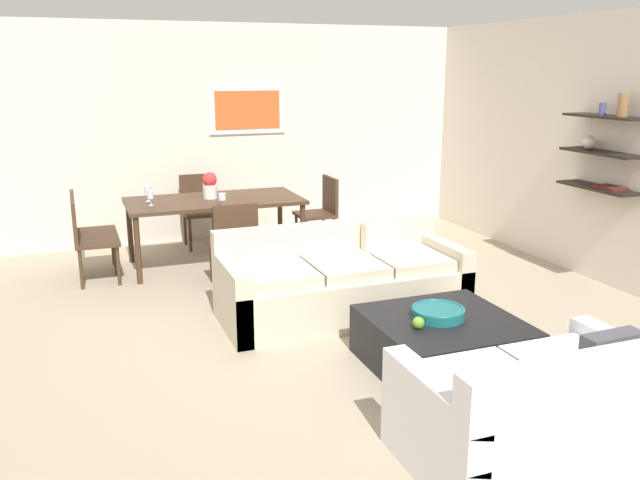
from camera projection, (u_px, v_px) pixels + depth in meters
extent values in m
plane|color=tan|center=(342.00, 329.00, 5.67)|extent=(18.00, 18.00, 0.00)
cube|color=silver|center=(260.00, 132.00, 8.63)|extent=(8.40, 0.06, 2.70)
cube|color=white|center=(247.00, 110.00, 8.45)|extent=(0.99, 0.02, 0.60)
cube|color=#E55926|center=(248.00, 110.00, 8.44)|extent=(0.84, 0.01, 0.48)
cube|color=silver|center=(590.00, 148.00, 6.91)|extent=(0.06, 8.20, 2.70)
cube|color=black|center=(606.00, 117.00, 6.45)|extent=(0.28, 0.90, 0.02)
cube|color=black|center=(602.00, 153.00, 6.54)|extent=(0.28, 0.90, 0.02)
cube|color=black|center=(598.00, 188.00, 6.63)|extent=(0.28, 0.90, 0.02)
cylinder|color=olive|center=(623.00, 105.00, 6.24)|extent=(0.10, 0.10, 0.22)
sphere|color=silver|center=(589.00, 142.00, 6.68)|extent=(0.14, 0.14, 0.14)
cylinder|color=#4C518C|center=(603.00, 109.00, 6.48)|extent=(0.07, 0.07, 0.12)
cube|color=#4C1E19|center=(610.00, 188.00, 6.49)|extent=(0.20, 0.28, 0.03)
cube|color=beige|center=(343.00, 293.00, 5.93)|extent=(2.16, 0.90, 0.42)
cube|color=beige|center=(328.00, 241.00, 6.17)|extent=(2.16, 0.16, 0.36)
cube|color=beige|center=(232.00, 297.00, 5.56)|extent=(0.14, 0.90, 0.60)
cube|color=beige|center=(442.00, 272.00, 6.25)|extent=(0.14, 0.90, 0.60)
cube|color=beige|center=(276.00, 274.00, 5.62)|extent=(0.61, 0.70, 0.10)
cube|color=beige|center=(345.00, 267.00, 5.83)|extent=(0.61, 0.70, 0.10)
cube|color=beige|center=(408.00, 260.00, 6.04)|extent=(0.61, 0.70, 0.10)
cube|color=beige|center=(381.00, 241.00, 6.16)|extent=(0.36, 0.13, 0.36)
cube|color=white|center=(534.00, 423.00, 3.77)|extent=(1.48, 0.90, 0.42)
cube|color=white|center=(587.00, 389.00, 3.34)|extent=(1.48, 0.16, 0.36)
cube|color=white|center=(627.00, 389.00, 3.98)|extent=(0.14, 0.90, 0.60)
cube|color=white|center=(431.00, 431.00, 3.52)|extent=(0.14, 0.90, 0.60)
cube|color=white|center=(576.00, 369.00, 3.85)|extent=(0.58, 0.70, 0.10)
cube|color=white|center=(488.00, 387.00, 3.64)|extent=(0.58, 0.70, 0.10)
cube|color=#4C4C56|center=(610.00, 364.00, 3.61)|extent=(0.36, 0.13, 0.36)
cube|color=black|center=(443.00, 343.00, 4.91)|extent=(1.05, 1.05, 0.38)
cylinder|color=#19666B|center=(438.00, 313.00, 4.88)|extent=(0.39, 0.39, 0.07)
torus|color=#19666B|center=(438.00, 309.00, 4.87)|extent=(0.39, 0.39, 0.02)
sphere|color=#669E2D|center=(418.00, 323.00, 4.67)|extent=(0.09, 0.09, 0.09)
cube|color=#422D1E|center=(214.00, 201.00, 7.37)|extent=(1.90, 0.97, 0.04)
cylinder|color=#422D1E|center=(138.00, 250.00, 6.78)|extent=(0.06, 0.06, 0.71)
cylinder|color=#422D1E|center=(303.00, 235.00, 7.39)|extent=(0.06, 0.06, 0.71)
cylinder|color=#422D1E|center=(130.00, 232.00, 7.54)|extent=(0.06, 0.06, 0.71)
cylinder|color=#422D1E|center=(280.00, 220.00, 8.15)|extent=(0.06, 0.06, 0.71)
cube|color=#422D1E|center=(232.00, 244.00, 6.72)|extent=(0.44, 0.44, 0.04)
cube|color=#422D1E|center=(236.00, 226.00, 6.48)|extent=(0.44, 0.04, 0.43)
cylinder|color=#422D1E|center=(245.00, 259.00, 7.00)|extent=(0.04, 0.04, 0.41)
cylinder|color=#422D1E|center=(212.00, 263.00, 6.88)|extent=(0.04, 0.04, 0.41)
cylinder|color=#422D1E|center=(255.00, 269.00, 6.67)|extent=(0.04, 0.04, 0.41)
cylinder|color=#422D1E|center=(219.00, 273.00, 6.55)|extent=(0.04, 0.04, 0.41)
cube|color=#422D1E|center=(97.00, 242.00, 6.81)|extent=(0.44, 0.44, 0.04)
cube|color=#422D1E|center=(74.00, 221.00, 6.68)|extent=(0.04, 0.44, 0.43)
cylinder|color=#422D1E|center=(118.00, 266.00, 6.77)|extent=(0.04, 0.04, 0.41)
cylinder|color=#422D1E|center=(116.00, 257.00, 7.09)|extent=(0.04, 0.04, 0.41)
cylinder|color=#422D1E|center=(81.00, 270.00, 6.64)|extent=(0.04, 0.04, 0.41)
cylinder|color=#422D1E|center=(80.00, 260.00, 6.97)|extent=(0.04, 0.04, 0.41)
cube|color=#422D1E|center=(95.00, 232.00, 7.21)|extent=(0.44, 0.44, 0.04)
cube|color=#422D1E|center=(73.00, 213.00, 7.08)|extent=(0.04, 0.44, 0.43)
cylinder|color=#422D1E|center=(115.00, 255.00, 7.16)|extent=(0.04, 0.04, 0.41)
cylinder|color=#422D1E|center=(113.00, 247.00, 7.49)|extent=(0.04, 0.04, 0.41)
cylinder|color=#422D1E|center=(80.00, 258.00, 7.04)|extent=(0.04, 0.04, 0.41)
cylinder|color=#422D1E|center=(79.00, 250.00, 7.36)|extent=(0.04, 0.04, 0.41)
cube|color=#422D1E|center=(315.00, 215.00, 8.08)|extent=(0.44, 0.44, 0.04)
cube|color=#422D1E|center=(330.00, 194.00, 8.08)|extent=(0.04, 0.44, 0.43)
cylinder|color=#422D1E|center=(296.00, 230.00, 8.23)|extent=(0.04, 0.04, 0.41)
cylinder|color=#422D1E|center=(306.00, 237.00, 7.91)|extent=(0.04, 0.04, 0.41)
cylinder|color=#422D1E|center=(323.00, 228.00, 8.36)|extent=(0.04, 0.04, 0.41)
cylinder|color=#422D1E|center=(334.00, 235.00, 8.03)|extent=(0.04, 0.04, 0.41)
cube|color=#422D1E|center=(201.00, 213.00, 8.17)|extent=(0.44, 0.44, 0.04)
cube|color=#422D1E|center=(198.00, 191.00, 8.29)|extent=(0.44, 0.04, 0.43)
cylinder|color=#422D1E|center=(190.00, 235.00, 8.00)|extent=(0.04, 0.04, 0.41)
cylinder|color=#422D1E|center=(220.00, 233.00, 8.13)|extent=(0.04, 0.04, 0.41)
cylinder|color=#422D1E|center=(185.00, 229.00, 8.33)|extent=(0.04, 0.04, 0.41)
cylinder|color=#422D1E|center=(214.00, 226.00, 8.45)|extent=(0.04, 0.04, 0.41)
cylinder|color=silver|center=(151.00, 205.00, 7.01)|extent=(0.06, 0.06, 0.01)
cylinder|color=silver|center=(151.00, 202.00, 7.01)|extent=(0.01, 0.01, 0.07)
cylinder|color=silver|center=(150.00, 195.00, 6.99)|extent=(0.07, 0.07, 0.09)
cylinder|color=silver|center=(148.00, 201.00, 7.23)|extent=(0.06, 0.06, 0.01)
cylinder|color=silver|center=(148.00, 197.00, 7.22)|extent=(0.01, 0.01, 0.08)
cylinder|color=silver|center=(147.00, 190.00, 7.20)|extent=(0.08, 0.08, 0.08)
cylinder|color=silver|center=(207.00, 192.00, 7.75)|extent=(0.06, 0.06, 0.01)
cylinder|color=silver|center=(206.00, 189.00, 7.74)|extent=(0.01, 0.01, 0.06)
cylinder|color=silver|center=(206.00, 183.00, 7.72)|extent=(0.07, 0.07, 0.08)
cylinder|color=silver|center=(223.00, 206.00, 6.98)|extent=(0.06, 0.06, 0.01)
cylinder|color=silver|center=(222.00, 203.00, 6.97)|extent=(0.01, 0.01, 0.06)
cylinder|color=silver|center=(222.00, 197.00, 6.95)|extent=(0.08, 0.08, 0.07)
cylinder|color=silver|center=(210.00, 192.00, 7.38)|extent=(0.15, 0.15, 0.15)
sphere|color=red|center=(210.00, 180.00, 7.35)|extent=(0.16, 0.16, 0.16)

